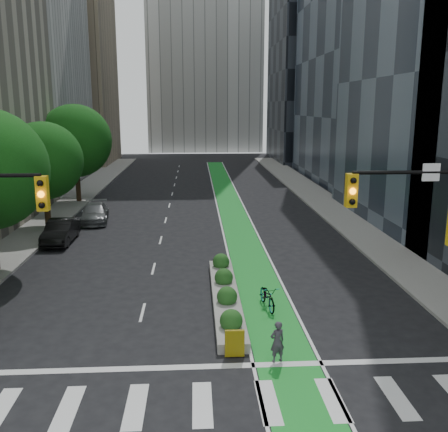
{
  "coord_description": "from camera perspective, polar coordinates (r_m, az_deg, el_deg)",
  "views": [
    {
      "loc": [
        -0.13,
        -14.49,
        8.81
      ],
      "look_at": [
        1.4,
        11.73,
        3.0
      ],
      "focal_mm": 40.0,
      "sensor_mm": 36.0,
      "label": 1
    }
  ],
  "objects": [
    {
      "name": "parked_car_left_far",
      "position": [
        39.83,
        -14.55,
        0.33
      ],
      "size": [
        2.57,
        5.08,
        1.41
      ],
      "primitive_type": "imported",
      "rotation": [
        0.0,
        0.0,
        0.12
      ],
      "color": "#575A5C",
      "rests_on": "ground"
    },
    {
      "name": "ground",
      "position": [
        16.96,
        -2.55,
        -18.83
      ],
      "size": [
        160.0,
        160.0,
        0.0
      ],
      "primitive_type": "plane",
      "color": "black",
      "rests_on": "ground"
    },
    {
      "name": "sidewalk_left",
      "position": [
        42.1,
        -19.35,
        -0.22
      ],
      "size": [
        3.6,
        90.0,
        0.15
      ],
      "primitive_type": "cube",
      "color": "gray",
      "rests_on": "ground"
    },
    {
      "name": "tree_far",
      "position": [
        47.85,
        -16.63,
        8.22
      ],
      "size": [
        6.6,
        6.6,
        9.0
      ],
      "color": "black",
      "rests_on": "ground"
    },
    {
      "name": "bicycle",
      "position": [
        22.54,
        5.0,
        -9.11
      ],
      "size": [
        1.01,
        2.13,
        1.08
      ],
      "primitive_type": "imported",
      "rotation": [
        0.0,
        0.0,
        0.15
      ],
      "color": "gray",
      "rests_on": "ground"
    },
    {
      "name": "median_planter",
      "position": [
        23.16,
        0.19,
        -8.89
      ],
      "size": [
        1.2,
        10.26,
        1.1
      ],
      "color": "gray",
      "rests_on": "ground"
    },
    {
      "name": "building_tan_far",
      "position": [
        83.02,
        -17.79,
        14.79
      ],
      "size": [
        14.0,
        16.0,
        26.0
      ],
      "primitive_type": "cube",
      "color": "tan",
      "rests_on": "ground"
    },
    {
      "name": "tree_midfar",
      "position": [
        38.27,
        -19.93,
        5.94
      ],
      "size": [
        5.6,
        5.6,
        7.76
      ],
      "color": "black",
      "rests_on": "ground"
    },
    {
      "name": "building_dark_end",
      "position": [
        85.07,
        10.77,
        15.76
      ],
      "size": [
        14.0,
        18.0,
        28.0
      ],
      "primitive_type": "cube",
      "color": "black",
      "rests_on": "ground"
    },
    {
      "name": "parked_car_left_mid",
      "position": [
        34.45,
        -18.15,
        -1.68
      ],
      "size": [
        1.62,
        4.61,
        1.52
      ],
      "primitive_type": "imported",
      "rotation": [
        0.0,
        0.0,
        0.0
      ],
      "color": "black",
      "rests_on": "ground"
    },
    {
      "name": "bike_lane_paint",
      "position": [
        45.46,
        0.68,
        1.31
      ],
      "size": [
        2.2,
        70.0,
        0.01
      ],
      "primitive_type": "cube",
      "color": "#1A922B",
      "rests_on": "ground"
    },
    {
      "name": "sidewalk_right",
      "position": [
        42.17,
        13.17,
        0.19
      ],
      "size": [
        3.6,
        90.0,
        0.15
      ],
      "primitive_type": "cube",
      "color": "gray",
      "rests_on": "ground"
    },
    {
      "name": "cyclist",
      "position": [
        18.04,
        6.11,
        -14.1
      ],
      "size": [
        0.65,
        0.53,
        1.52
      ],
      "primitive_type": "imported",
      "rotation": [
        0.0,
        0.0,
        3.49
      ],
      "color": "#38323C",
      "rests_on": "ground"
    }
  ]
}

